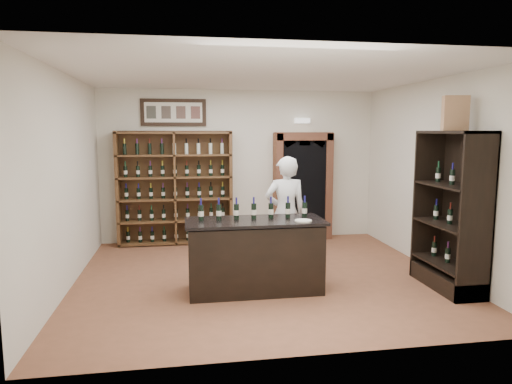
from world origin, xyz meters
The scene contains 21 objects.
floor centered at (0.00, 0.00, 0.00)m, with size 5.50×5.50×0.00m, color brown.
ceiling centered at (0.00, 0.00, 3.00)m, with size 5.50×5.50×0.00m, color white.
wall_back centered at (0.00, 2.50, 1.50)m, with size 5.50×0.04×3.00m, color silver.
wall_left centered at (-2.75, 0.00, 1.50)m, with size 0.04×5.00×3.00m, color silver.
wall_right centered at (2.75, 0.00, 1.50)m, with size 0.04×5.00×3.00m, color silver.
wine_shelf centered at (-1.30, 2.33, 1.10)m, with size 2.20×0.38×2.20m.
framed_picture centered at (-1.30, 2.47, 2.55)m, with size 1.25×0.04×0.52m, color black.
arched_doorway centered at (1.25, 2.33, 1.14)m, with size 1.17×0.35×2.17m.
emergency_light centered at (1.25, 2.42, 2.40)m, with size 0.30×0.10×0.10m, color white.
tasting_counter centered at (-0.20, -0.60, 0.49)m, with size 1.88×0.78×1.00m.
counter_bottle_0 centered at (-0.92, -0.51, 1.11)m, with size 0.07×0.07×0.30m.
counter_bottle_1 centered at (-0.68, -0.51, 1.11)m, with size 0.07×0.07×0.30m.
counter_bottle_2 centered at (-0.44, -0.51, 1.11)m, with size 0.07×0.07×0.30m.
counter_bottle_3 centered at (-0.20, -0.51, 1.11)m, with size 0.07×0.07×0.30m.
counter_bottle_4 centered at (0.04, -0.51, 1.11)m, with size 0.07×0.07×0.30m.
counter_bottle_5 centered at (0.28, -0.51, 1.11)m, with size 0.07×0.07×0.30m.
counter_bottle_6 centered at (0.52, -0.51, 1.11)m, with size 0.07×0.07×0.30m.
side_cabinet centered at (2.52, -0.90, 0.75)m, with size 0.48×1.20×2.20m.
shopkeeper centered at (0.45, 0.37, 0.90)m, with size 0.66×0.43×1.80m, color white.
plate centered at (0.42, -0.81, 1.01)m, with size 0.23×0.23×0.02m, color beige.
wine_crate centered at (2.46, -0.93, 2.43)m, with size 0.33×0.14×0.46m, color tan.
Camera 1 is at (-1.16, -6.59, 2.20)m, focal length 32.00 mm.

